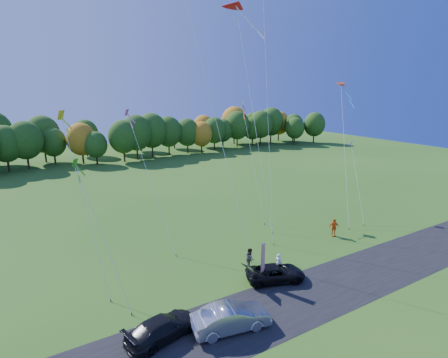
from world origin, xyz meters
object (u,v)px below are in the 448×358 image
silver_sedan (231,318)px  feather_flag (263,259)px  black_suv (276,273)px  person_east (334,227)px

silver_sedan → feather_flag: (4.86, 3.21, 1.39)m
black_suv → feather_flag: (-1.33, 0.02, 1.56)m
person_east → feather_flag: (-12.10, -3.82, 1.25)m
feather_flag → black_suv: bearing=-0.7°
black_suv → person_east: person_east is taller
black_suv → person_east: (10.77, 3.84, 0.31)m
feather_flag → person_east: bearing=17.5°
silver_sedan → person_east: 18.36m
silver_sedan → feather_flag: 5.98m
silver_sedan → person_east: (16.96, 7.03, 0.14)m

